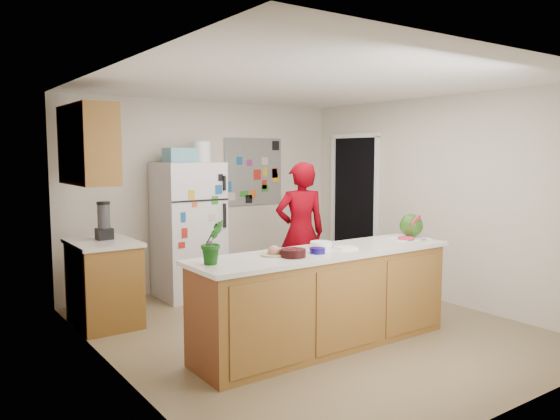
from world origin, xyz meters
TOP-DOWN VIEW (x-y plane):
  - floor at (0.00, 0.00)m, footprint 4.00×4.50m
  - wall_back at (0.00, 2.26)m, footprint 4.00×0.02m
  - wall_left at (-2.01, 0.00)m, footprint 0.02×4.50m
  - wall_right at (2.01, 0.00)m, footprint 0.02×4.50m
  - ceiling at (0.00, 0.00)m, footprint 4.00×4.50m
  - doorway at (1.99, 1.45)m, footprint 0.03×0.85m
  - peninsula_base at (-0.20, -0.50)m, footprint 2.60×0.62m
  - peninsula_top at (-0.20, -0.50)m, footprint 2.68×0.70m
  - side_counter_base at (-1.69, 1.35)m, footprint 0.60×0.80m
  - side_counter_top at (-1.69, 1.35)m, footprint 0.64×0.84m
  - upper_cabinets at (-1.82, 1.30)m, footprint 0.35×1.00m
  - refrigerator at (-0.45, 1.88)m, footprint 0.75×0.70m
  - fridge_top_bin at (-0.55, 1.88)m, footprint 0.35×0.28m
  - photo_collage at (0.75, 2.24)m, footprint 0.95×0.01m
  - person at (0.56, 0.88)m, footprint 0.73×0.60m
  - blender_appliance at (-1.64, 1.45)m, footprint 0.13×0.13m
  - cutting_board at (0.95, -0.48)m, footprint 0.42×0.35m
  - watermelon at (1.01, -0.46)m, footprint 0.25×0.25m
  - watermelon_slice at (0.86, -0.53)m, footprint 0.16×0.16m
  - cherry_bowl at (-0.64, -0.59)m, footprint 0.25×0.25m
  - white_bowl at (-0.15, -0.38)m, footprint 0.24×0.24m
  - cobalt_bowl at (-0.36, -0.58)m, footprint 0.18×0.18m
  - plate at (-0.74, -0.44)m, footprint 0.28×0.28m
  - paper_towel at (-0.00, -0.55)m, footprint 0.21×0.20m
  - keys at (1.00, -0.62)m, footprint 0.09×0.05m
  - potted_plant at (-1.35, -0.45)m, footprint 0.20×0.16m

SIDE VIEW (x-z plane):
  - floor at x=0.00m, z-range -0.02..0.00m
  - side_counter_base at x=-1.69m, z-range 0.00..0.86m
  - peninsula_base at x=-0.20m, z-range 0.00..0.88m
  - refrigerator at x=-0.45m, z-range 0.00..1.70m
  - person at x=0.56m, z-range 0.00..1.71m
  - side_counter_top at x=-1.69m, z-range 0.86..0.90m
  - peninsula_top at x=-0.20m, z-range 0.88..0.92m
  - cutting_board at x=0.95m, z-range 0.92..0.93m
  - keys at x=1.00m, z-range 0.92..0.93m
  - plate at x=-0.74m, z-range 0.92..0.94m
  - paper_towel at x=0.00m, z-range 0.92..0.94m
  - watermelon_slice at x=0.86m, z-range 0.93..0.95m
  - cobalt_bowl at x=-0.36m, z-range 0.92..0.97m
  - white_bowl at x=-0.15m, z-range 0.92..0.98m
  - cherry_bowl at x=-0.64m, z-range 0.92..0.99m
  - doorway at x=1.99m, z-range 0.00..2.04m
  - watermelon at x=1.01m, z-range 0.93..1.18m
  - blender_appliance at x=-1.64m, z-range 0.90..1.28m
  - potted_plant at x=-1.35m, z-range 0.92..1.28m
  - wall_back at x=0.00m, z-range 0.00..2.50m
  - wall_left at x=-2.01m, z-range 0.00..2.50m
  - wall_right at x=2.01m, z-range 0.00..2.50m
  - photo_collage at x=0.75m, z-range 1.08..2.02m
  - fridge_top_bin at x=-0.55m, z-range 1.70..1.88m
  - upper_cabinets at x=-1.82m, z-range 1.50..2.30m
  - ceiling at x=0.00m, z-range 2.50..2.52m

